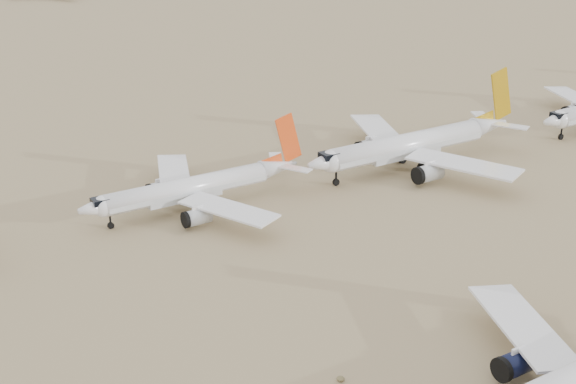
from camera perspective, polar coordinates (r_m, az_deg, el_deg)
name	(u,v)px	position (r m, az deg, el deg)	size (l,w,h in m)	color
row2_gold_tail	(416,144)	(165.93, 9.06, 3.42)	(50.36, 49.25, 17.93)	white
row2_orange_tail	(196,187)	(144.35, -6.53, 0.36)	(41.70, 40.79, 14.87)	white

